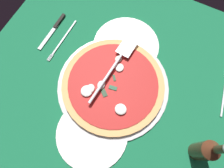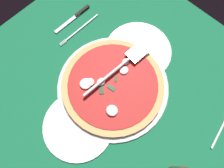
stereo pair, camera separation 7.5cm
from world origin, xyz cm
name	(u,v)px [view 2 (the right image)]	position (x,y,z in cm)	size (l,w,h in cm)	color
ground_plane	(112,88)	(0.00, 0.00, -0.40)	(101.18, 101.18, 0.80)	#145D38
checker_pattern	(112,88)	(0.00, 0.00, 0.05)	(101.18, 101.18, 0.10)	silver
pizza_pan	(112,85)	(0.68, 0.42, 0.61)	(40.02, 40.02, 1.02)	#B4B4B6
dinner_plate_left	(78,126)	(-17.64, -1.42, 0.60)	(23.99, 23.99, 1.00)	white
dinner_plate_right	(138,51)	(17.93, 3.06, 0.60)	(25.32, 25.32, 1.00)	white
pizza	(112,84)	(0.56, 0.47, 2.02)	(36.56, 36.56, 3.10)	tan
pizza_server	(121,66)	(7.12, 2.39, 4.58)	(30.52, 6.06, 1.00)	silver
place_setting_far	(77,23)	(10.13, 29.23, 0.45)	(21.86, 13.11, 1.40)	white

